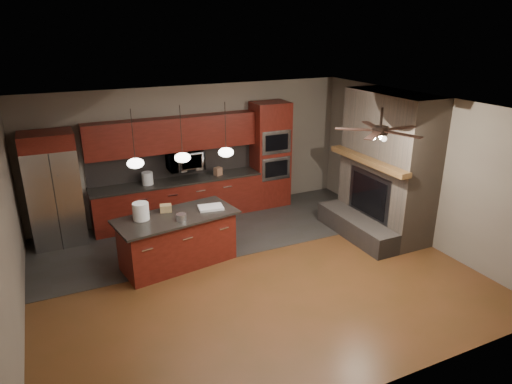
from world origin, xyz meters
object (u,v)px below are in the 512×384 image
cardboard_box (166,208)px  counter_box (218,171)px  refrigerator (54,190)px  paint_tray (211,207)px  white_bucket (141,211)px  oven_tower (270,155)px  counter_bucket (147,178)px  kitchen_island (178,240)px  paint_can (181,217)px  microwave (185,160)px

cardboard_box → counter_box: bearing=57.4°
refrigerator → paint_tray: 3.02m
cardboard_box → white_bucket: bearing=-148.8°
oven_tower → white_bucket: bearing=-151.8°
counter_bucket → cardboard_box: bearing=-91.7°
kitchen_island → oven_tower: bearing=25.1°
paint_can → microwave: bearing=71.2°
cardboard_box → oven_tower: bearing=41.8°
refrigerator → kitchen_island: 2.62m
paint_can → counter_bucket: counter_bucket is taller
cardboard_box → counter_bucket: bearing=100.5°
counter_bucket → counter_box: 1.51m
microwave → paint_can: size_ratio=4.30×
refrigerator → counter_bucket: 1.76m
oven_tower → paint_tray: (-2.09, -1.82, -0.25)m
oven_tower → paint_tray: bearing=-139.0°
paint_tray → counter_bucket: size_ratio=1.65×
paint_tray → paint_can: bearing=-147.3°
counter_box → refrigerator: bearing=158.0°
refrigerator → paint_tray: (2.46, -1.74, -0.14)m
kitchen_island → counter_box: counter_box is taller
paint_tray → cardboard_box: 0.78m
refrigerator → counter_box: (3.27, 0.03, -0.10)m
microwave → counter_bucket: size_ratio=2.86×
oven_tower → counter_box: oven_tower is taller
paint_can → paint_tray: (0.61, 0.28, -0.04)m
refrigerator → cardboard_box: bearing=-42.0°
paint_can → cardboard_box: bearing=105.5°
oven_tower → refrigerator: size_ratio=1.10×
microwave → counter_box: 0.77m
oven_tower → kitchen_island: oven_tower is taller
refrigerator → counter_bucket: size_ratio=8.47×
refrigerator → white_bucket: 2.11m
oven_tower → refrigerator: oven_tower is taller
oven_tower → white_bucket: 3.75m
microwave → kitchen_island: bearing=-111.6°
refrigerator → paint_tray: size_ratio=5.12×
counter_box → oven_tower: bearing=-20.7°
oven_tower → cardboard_box: bearing=-150.4°
kitchen_island → counter_box: 2.38m
oven_tower → white_bucket: size_ratio=8.20×
white_bucket → paint_can: bearing=-28.8°
refrigerator → white_bucket: bearing=-53.6°
paint_can → cardboard_box: 0.50m
microwave → refrigerator: size_ratio=0.34×
microwave → white_bucket: (-1.32, -1.83, -0.23)m
counter_bucket → counter_box: bearing=-1.9°
refrigerator → paint_tray: bearing=-35.4°
kitchen_island → counter_box: (1.45, 1.82, 0.52)m
paint_can → counter_bucket: bearing=92.3°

